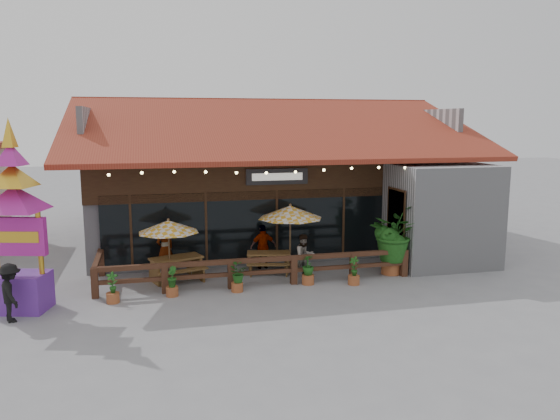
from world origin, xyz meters
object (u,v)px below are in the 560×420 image
object	(u,v)px
pedestrian	(10,293)
thai_sign_tower	(15,203)
picnic_table_right	(269,259)
umbrella_right	(290,212)
tropical_plant	(392,235)
umbrella_left	(168,227)
picnic_table_left	(176,265)

from	to	relation	value
pedestrian	thai_sign_tower	bearing A→B (deg)	-28.30
picnic_table_right	thai_sign_tower	size ratio (longest dim) A/B	0.30
picnic_table_right	thai_sign_tower	world-z (taller)	thai_sign_tower
picnic_table_right	umbrella_right	bearing A→B (deg)	-5.79
tropical_plant	umbrella_left	bearing A→B (deg)	174.41
picnic_table_left	picnic_table_right	distance (m)	3.12
pedestrian	umbrella_right	bearing A→B (deg)	-93.68
picnic_table_right	tropical_plant	bearing A→B (deg)	-16.15
tropical_plant	pedestrian	size ratio (longest dim) A/B	1.55
umbrella_left	umbrella_right	size ratio (longest dim) A/B	1.10
umbrella_right	thai_sign_tower	bearing A→B (deg)	-165.76
umbrella_right	tropical_plant	bearing A→B (deg)	-18.40
picnic_table_right	thai_sign_tower	xyz separation A→B (m)	(-7.35, -2.13, 2.48)
pedestrian	tropical_plant	bearing A→B (deg)	-104.17
thai_sign_tower	picnic_table_left	bearing A→B (deg)	23.82
umbrella_left	pedestrian	world-z (taller)	umbrella_left
umbrella_right	picnic_table_left	world-z (taller)	umbrella_right
pedestrian	picnic_table_right	bearing A→B (deg)	-91.40
umbrella_left	tropical_plant	bearing A→B (deg)	-5.59
umbrella_right	pedestrian	xyz separation A→B (m)	(-8.17, -2.90, -1.30)
picnic_table_right	thai_sign_tower	distance (m)	8.04
umbrella_left	picnic_table_right	size ratio (longest dim) A/B	1.54
picnic_table_left	thai_sign_tower	size ratio (longest dim) A/B	0.36
picnic_table_right	tropical_plant	xyz separation A→B (m)	(3.98, -1.15, 0.89)
umbrella_left	thai_sign_tower	xyz separation A→B (m)	(-4.03, -1.69, 1.13)
umbrella_left	thai_sign_tower	world-z (taller)	thai_sign_tower
umbrella_left	picnic_table_left	bearing A→B (deg)	40.59
umbrella_right	tropical_plant	distance (m)	3.49
thai_sign_tower	pedestrian	size ratio (longest dim) A/B	3.66
thai_sign_tower	tropical_plant	size ratio (longest dim) A/B	2.36
picnic_table_left	umbrella_left	bearing A→B (deg)	-139.41
picnic_table_left	picnic_table_right	world-z (taller)	picnic_table_left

